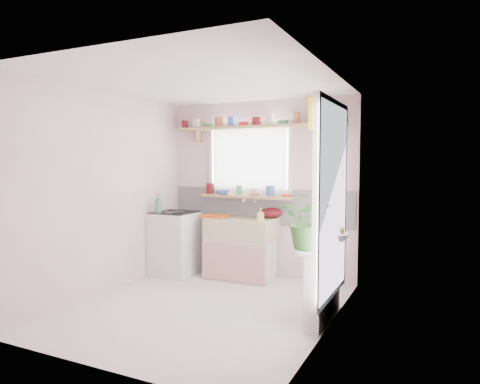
% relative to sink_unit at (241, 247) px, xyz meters
% --- Properties ---
extents(room, '(3.20, 3.20, 3.20)m').
position_rel_sink_unit_xyz_m(room, '(0.81, -0.43, 0.94)').
color(room, white).
rests_on(room, ground).
extents(sink_unit, '(0.95, 0.65, 1.11)m').
position_rel_sink_unit_xyz_m(sink_unit, '(0.00, 0.00, 0.00)').
color(sink_unit, white).
rests_on(sink_unit, ground).
extents(cooker, '(0.58, 0.58, 0.93)m').
position_rel_sink_unit_xyz_m(cooker, '(-0.95, -0.24, 0.03)').
color(cooker, white).
rests_on(cooker, ground).
extents(radiator_ledge, '(0.22, 0.95, 0.78)m').
position_rel_sink_unit_xyz_m(radiator_ledge, '(1.45, -1.09, -0.03)').
color(radiator_ledge, white).
rests_on(radiator_ledge, ground).
extents(windowsill, '(1.40, 0.22, 0.04)m').
position_rel_sink_unit_xyz_m(windowsill, '(-0.00, 0.19, 0.71)').
color(windowsill, tan).
rests_on(windowsill, room).
extents(pine_shelf, '(2.52, 0.24, 0.04)m').
position_rel_sink_unit_xyz_m(pine_shelf, '(0.15, 0.18, 1.69)').
color(pine_shelf, tan).
rests_on(pine_shelf, room).
extents(shelf_crockery, '(2.47, 0.11, 0.12)m').
position_rel_sink_unit_xyz_m(shelf_crockery, '(0.13, 0.18, 1.76)').
color(shelf_crockery, '#590F14').
rests_on(shelf_crockery, pine_shelf).
extents(sill_crockery, '(1.35, 0.11, 0.12)m').
position_rel_sink_unit_xyz_m(sill_crockery, '(-0.05, 0.19, 0.78)').
color(sill_crockery, '#590F14').
rests_on(sill_crockery, windowsill).
extents(dish_tray, '(0.37, 0.28, 0.04)m').
position_rel_sink_unit_xyz_m(dish_tray, '(-0.38, -0.08, 0.44)').
color(dish_tray, '#D84B13').
rests_on(dish_tray, sink_unit).
extents(colander, '(0.41, 0.41, 0.14)m').
position_rel_sink_unit_xyz_m(colander, '(0.37, 0.21, 0.49)').
color(colander, '#560E16').
rests_on(colander, sink_unit).
extents(jade_plant, '(0.55, 0.49, 0.56)m').
position_rel_sink_unit_xyz_m(jade_plant, '(1.36, -1.33, 0.63)').
color(jade_plant, '#37702C').
rests_on(jade_plant, radiator_ledge).
extents(fruit_bowl, '(0.43, 0.43, 0.08)m').
position_rel_sink_unit_xyz_m(fruit_bowl, '(1.48, -0.76, 0.38)').
color(fruit_bowl, silver).
rests_on(fruit_bowl, radiator_ledge).
extents(herb_pot, '(0.12, 0.09, 0.21)m').
position_rel_sink_unit_xyz_m(herb_pot, '(1.42, -1.39, 0.45)').
color(herb_pot, '#37692A').
rests_on(herb_pot, radiator_ledge).
extents(soap_bottle_sink, '(0.09, 0.09, 0.17)m').
position_rel_sink_unit_xyz_m(soap_bottle_sink, '(0.37, -0.19, 0.50)').
color(soap_bottle_sink, '#DECD62').
rests_on(soap_bottle_sink, sink_unit).
extents(sill_cup, '(0.13, 0.13, 0.10)m').
position_rel_sink_unit_xyz_m(sill_cup, '(0.13, 0.25, 0.78)').
color(sill_cup, white).
rests_on(sill_cup, windowsill).
extents(sill_bowl, '(0.21, 0.21, 0.06)m').
position_rel_sink_unit_xyz_m(sill_bowl, '(-0.36, 0.13, 0.76)').
color(sill_bowl, '#3552AE').
rests_on(sill_bowl, windowsill).
extents(shelf_vase, '(0.17, 0.17, 0.17)m').
position_rel_sink_unit_xyz_m(shelf_vase, '(1.13, 0.12, 1.79)').
color(shelf_vase, '#935A2D').
rests_on(shelf_vase, pine_shelf).
extents(cooker_bottle, '(0.11, 0.11, 0.27)m').
position_rel_sink_unit_xyz_m(cooker_bottle, '(-1.07, -0.46, 0.62)').
color(cooker_bottle, '#42845A').
rests_on(cooker_bottle, cooker).
extents(fruit, '(0.20, 0.14, 0.10)m').
position_rel_sink_unit_xyz_m(fruit, '(1.49, -0.75, 0.44)').
color(fruit, orange).
rests_on(fruit, fruit_bowl).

